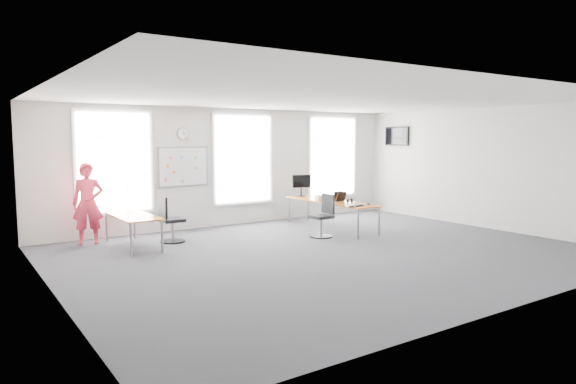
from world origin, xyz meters
TOP-DOWN VIEW (x-y plane):
  - floor at (0.00, 0.00)m, footprint 10.00×10.00m
  - ceiling at (0.00, 0.00)m, footprint 10.00×10.00m
  - wall_back at (0.00, 4.00)m, footprint 10.00×0.00m
  - wall_front at (0.00, -4.00)m, footprint 10.00×0.00m
  - wall_left at (-5.00, 0.00)m, footprint 0.00×10.00m
  - wall_right at (5.00, 0.00)m, footprint 0.00×10.00m
  - window_left at (-3.00, 3.97)m, footprint 1.60×0.06m
  - window_mid at (0.30, 3.97)m, footprint 1.60×0.06m
  - window_right at (3.30, 3.97)m, footprint 1.60×0.06m
  - desk_right at (1.72, 2.07)m, footprint 0.76×2.87m
  - desk_left at (-3.03, 2.68)m, footprint 0.73×1.83m
  - chair_right at (0.90, 1.33)m, footprint 0.52×0.52m
  - chair_left at (-2.23, 2.68)m, footprint 0.53×0.53m
  - person at (-3.71, 3.51)m, footprint 0.73×0.60m
  - whiteboard at (-1.35, 3.97)m, footprint 1.20×0.03m
  - wall_clock at (-1.35, 3.97)m, footprint 0.30×0.04m
  - tv at (4.95, 3.00)m, footprint 0.06×0.90m
  - keyboard at (1.54, 0.93)m, footprint 0.46×0.28m
  - mouse at (1.94, 0.96)m, footprint 0.09×0.13m
  - lens_cap at (1.88, 1.43)m, footprint 0.07×0.07m
  - headphones at (1.89, 1.56)m, footprint 0.16×0.09m
  - laptop_sleeve at (1.80, 1.81)m, footprint 0.31×0.19m
  - paper_stack at (1.66, 2.32)m, footprint 0.40×0.35m
  - monitor at (1.70, 3.29)m, footprint 0.51×0.21m

SIDE VIEW (x-z plane):
  - floor at x=0.00m, z-range 0.00..0.00m
  - chair_right at x=0.90m, z-range -0.06..0.91m
  - chair_left at x=-2.23m, z-range -0.06..0.94m
  - desk_left at x=-3.03m, z-range 0.28..0.95m
  - desk_right at x=1.72m, z-range 0.30..1.00m
  - lens_cap at x=1.88m, z-range 0.70..0.70m
  - keyboard at x=1.54m, z-range 0.70..0.72m
  - mouse at x=1.94m, z-range 0.70..0.74m
  - headphones at x=1.89m, z-range 0.69..0.79m
  - paper_stack at x=1.66m, z-range 0.70..0.81m
  - laptop_sleeve at x=1.80m, z-range 0.70..0.94m
  - person at x=-3.71m, z-range 0.00..1.73m
  - monitor at x=1.70m, z-range 0.76..1.33m
  - wall_back at x=0.00m, z-range -3.50..6.50m
  - wall_front at x=0.00m, z-range -3.50..6.50m
  - wall_left at x=-5.00m, z-range -3.50..6.50m
  - wall_right at x=5.00m, z-range -3.50..6.50m
  - whiteboard at x=-1.35m, z-range 1.10..2.00m
  - window_left at x=-3.00m, z-range 0.60..2.80m
  - window_mid at x=0.30m, z-range 0.60..2.80m
  - window_right at x=3.30m, z-range 0.60..2.80m
  - tv at x=4.95m, z-range 2.02..2.57m
  - wall_clock at x=-1.35m, z-range 2.20..2.50m
  - ceiling at x=0.00m, z-range 3.00..3.00m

